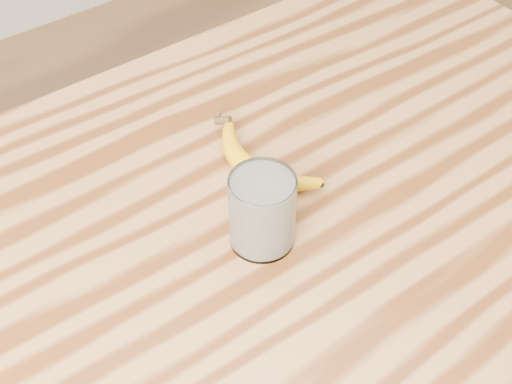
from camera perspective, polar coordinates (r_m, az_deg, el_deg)
table at (r=1.13m, az=3.40°, el=-3.65°), size 1.20×0.80×0.90m
smoothie_glass at (r=0.91m, az=0.50°, el=-1.52°), size 0.09×0.09×0.11m
banana at (r=1.02m, az=-0.45°, el=1.80°), size 0.14×0.28×0.03m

